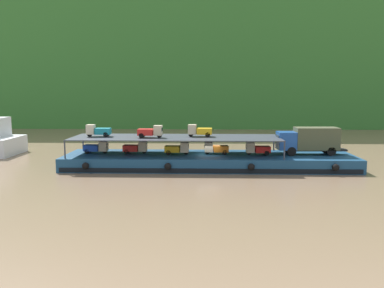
{
  "coord_description": "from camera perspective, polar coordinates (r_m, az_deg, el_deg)",
  "views": [
    {
      "loc": [
        -0.49,
        -45.85,
        8.87
      ],
      "look_at": [
        -1.95,
        0.0,
        2.7
      ],
      "focal_mm": 38.07,
      "sensor_mm": 36.0,
      "label": 1
    }
  ],
  "objects": [
    {
      "name": "mini_truck_lower_fore",
      "position": [
        46.62,
        3.37,
        -0.59
      ],
      "size": [
        2.78,
        1.27,
        1.38
      ],
      "color": "orange",
      "rests_on": "cargo_barge"
    },
    {
      "name": "ground_plane",
      "position": [
        46.7,
        2.4,
        -3.29
      ],
      "size": [
        400.0,
        400.0,
        0.0
      ],
      "primitive_type": "plane",
      "color": "#7F664C"
    },
    {
      "name": "cargo_barge",
      "position": [
        46.54,
        2.4,
        -2.4
      ],
      "size": [
        32.73,
        8.1,
        1.5
      ],
      "color": "navy",
      "rests_on": "ground"
    },
    {
      "name": "mini_truck_lower_bow",
      "position": [
        46.69,
        9.17,
        -0.66
      ],
      "size": [
        2.77,
        1.25,
        1.38
      ],
      "color": "red",
      "rests_on": "cargo_barge"
    },
    {
      "name": "mini_truck_lower_aft",
      "position": [
        47.48,
        -7.9,
        -0.5
      ],
      "size": [
        2.75,
        1.22,
        1.38
      ],
      "color": "red",
      "rests_on": "cargo_barge"
    },
    {
      "name": "covered_lorry",
      "position": [
        48.06,
        16.11,
        0.58
      ],
      "size": [
        7.91,
        2.48,
        3.1
      ],
      "color": "#1E4C99",
      "rests_on": "cargo_barge"
    },
    {
      "name": "mini_truck_lower_mid",
      "position": [
        46.38,
        -2.07,
        -0.62
      ],
      "size": [
        2.77,
        1.26,
        1.38
      ],
      "color": "gold",
      "rests_on": "cargo_barge"
    },
    {
      "name": "hillside_far_bank",
      "position": [
        109.66,
        2.13,
        13.7
      ],
      "size": [
        137.34,
        38.69,
        36.25
      ],
      "color": "#33702D",
      "rests_on": "ground"
    },
    {
      "name": "cargo_rack",
      "position": [
        46.29,
        -2.29,
        0.91
      ],
      "size": [
        23.53,
        6.71,
        2.0
      ],
      "color": "#383D47",
      "rests_on": "cargo_barge"
    },
    {
      "name": "mini_truck_upper_mid",
      "position": [
        45.72,
        -5.82,
        1.75
      ],
      "size": [
        2.77,
        1.25,
        1.38
      ],
      "color": "red",
      "rests_on": "cargo_rack"
    },
    {
      "name": "mini_truck_upper_fore",
      "position": [
        46.53,
        1.06,
        1.89
      ],
      "size": [
        2.79,
        1.28,
        1.38
      ],
      "color": "gold",
      "rests_on": "cargo_rack"
    },
    {
      "name": "mini_truck_upper_stern",
      "position": [
        47.71,
        -13.02,
        1.83
      ],
      "size": [
        2.77,
        1.24,
        1.38
      ],
      "color": "teal",
      "rests_on": "cargo_rack"
    },
    {
      "name": "mini_truck_lower_stern",
      "position": [
        48.51,
        -13.24,
        -0.46
      ],
      "size": [
        2.78,
        1.26,
        1.38
      ],
      "color": "#1E47B7",
      "rests_on": "cargo_barge"
    }
  ]
}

